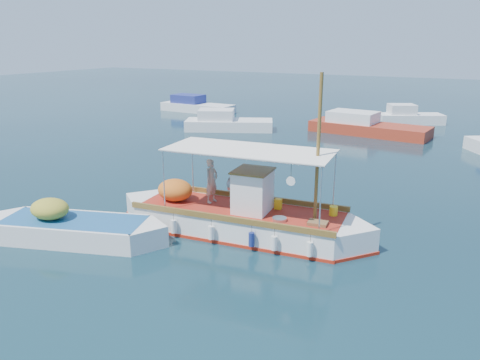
% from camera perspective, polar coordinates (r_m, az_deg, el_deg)
% --- Properties ---
extents(ground, '(160.00, 160.00, 0.00)m').
position_cam_1_polar(ground, '(17.71, 1.80, -5.61)').
color(ground, black).
rests_on(ground, ground).
extents(fishing_caique, '(9.74, 3.29, 5.97)m').
position_cam_1_polar(fishing_caique, '(16.97, -0.22, -4.71)').
color(fishing_caique, white).
rests_on(fishing_caique, ground).
extents(dinghy, '(6.54, 3.32, 1.67)m').
position_cam_1_polar(dinghy, '(17.40, -19.70, -5.80)').
color(dinghy, white).
rests_on(dinghy, ground).
extents(bg_boat_nw, '(7.08, 4.94, 1.80)m').
position_cam_1_polar(bg_boat_nw, '(36.60, -1.66, 6.87)').
color(bg_boat_nw, silver).
rests_on(bg_boat_nw, ground).
extents(bg_boat_n, '(8.89, 3.78, 1.80)m').
position_cam_1_polar(bg_boat_n, '(36.26, 15.04, 6.22)').
color(bg_boat_n, '#9B2D19').
rests_on(bg_boat_n, ground).
extents(bg_boat_far_w, '(7.58, 2.72, 1.80)m').
position_cam_1_polar(bg_boat_far_w, '(46.52, -5.43, 8.91)').
color(bg_boat_far_w, silver).
rests_on(bg_boat_far_w, ground).
extents(bg_boat_far_n, '(5.57, 4.13, 1.80)m').
position_cam_1_polar(bg_boat_far_n, '(42.00, 19.84, 7.17)').
color(bg_boat_far_n, silver).
rests_on(bg_boat_far_n, ground).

